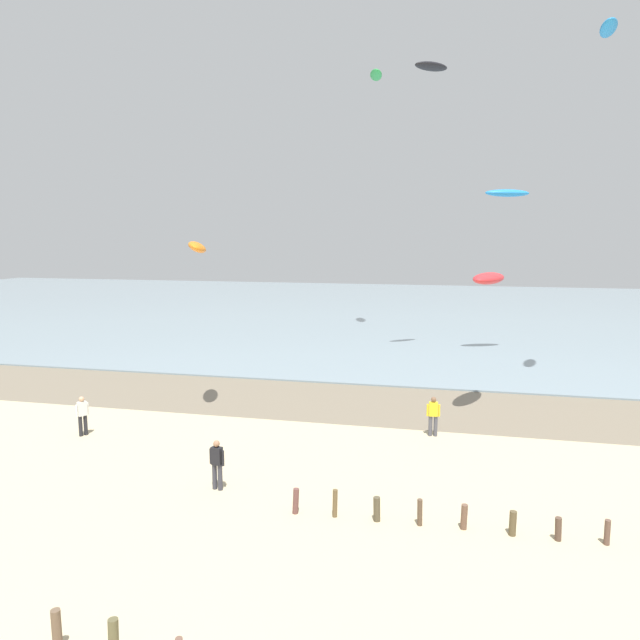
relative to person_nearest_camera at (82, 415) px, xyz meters
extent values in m
cube|color=#7A6D59|center=(9.60, 7.46, -0.91)|extent=(120.00, 7.18, 0.01)
cube|color=#7F939E|center=(9.60, 46.05, -0.87)|extent=(160.00, 70.00, 0.10)
cylinder|color=brown|center=(7.51, -11.80, -0.47)|extent=(0.20, 0.21, 0.89)
cylinder|color=brown|center=(10.71, -4.87, -0.52)|extent=(0.21, 0.20, 0.80)
cylinder|color=brown|center=(11.93, -4.82, -0.49)|extent=(0.16, 0.17, 0.86)
cylinder|color=brown|center=(13.20, -4.82, -0.55)|extent=(0.22, 0.21, 0.75)
cylinder|color=brown|center=(14.46, -4.82, -0.51)|extent=(0.16, 0.18, 0.82)
cylinder|color=brown|center=(15.73, -4.75, -0.54)|extent=(0.20, 0.21, 0.76)
cylinder|color=brown|center=(17.07, -4.80, -0.56)|extent=(0.21, 0.22, 0.72)
cylinder|color=brown|center=(18.28, -4.84, -0.57)|extent=(0.20, 0.21, 0.70)
cylinder|color=brown|center=(19.56, -4.78, -0.55)|extent=(0.17, 0.19, 0.74)
cylinder|color=#232328|center=(0.06, 0.09, -0.48)|extent=(0.16, 0.16, 0.88)
cylinder|color=#232328|center=(-0.06, -0.09, -0.48)|extent=(0.16, 0.16, 0.88)
cube|color=white|center=(0.00, 0.00, 0.26)|extent=(0.37, 0.42, 0.60)
sphere|color=tan|center=(0.00, 0.00, 0.68)|extent=(0.22, 0.22, 0.22)
cylinder|color=white|center=(0.12, 0.21, 0.21)|extent=(0.09, 0.09, 0.52)
cylinder|color=white|center=(-0.12, -0.21, 0.21)|extent=(0.09, 0.09, 0.52)
cylinder|color=#4C4C56|center=(14.66, 3.26, -0.48)|extent=(0.16, 0.16, 0.88)
cylinder|color=#4C4C56|center=(14.44, 3.25, -0.48)|extent=(0.16, 0.16, 0.88)
cube|color=yellow|center=(14.55, 3.25, 0.26)|extent=(0.38, 0.25, 0.60)
sphere|color=brown|center=(14.55, 3.25, 0.68)|extent=(0.22, 0.22, 0.22)
cylinder|color=yellow|center=(14.78, 3.27, 0.21)|extent=(0.09, 0.09, 0.52)
cylinder|color=yellow|center=(14.31, 3.23, 0.21)|extent=(0.09, 0.09, 0.52)
cylinder|color=#383842|center=(7.59, -3.78, -0.48)|extent=(0.16, 0.16, 0.88)
cylinder|color=#383842|center=(7.80, -3.82, -0.48)|extent=(0.16, 0.16, 0.88)
cube|color=black|center=(7.70, -3.80, 0.26)|extent=(0.40, 0.29, 0.60)
sphere|color=#9E7051|center=(7.70, -3.80, 0.68)|extent=(0.22, 0.22, 0.22)
cylinder|color=black|center=(7.46, -3.75, 0.21)|extent=(0.09, 0.09, 0.52)
cylinder|color=black|center=(7.93, -3.85, 0.21)|extent=(0.09, 0.09, 0.52)
ellipsoid|color=green|center=(8.51, 28.54, 20.45)|extent=(1.70, 3.17, 0.78)
ellipsoid|color=#2384D1|center=(22.30, 11.96, 17.72)|extent=(1.46, 2.80, 0.72)
ellipsoid|color=red|center=(16.80, 7.07, 5.57)|extent=(2.17, 3.47, 0.59)
ellipsoid|color=orange|center=(3.60, 4.11, 7.01)|extent=(1.81, 2.81, 0.76)
ellipsoid|color=black|center=(13.38, 18.52, 18.18)|extent=(2.45, 2.19, 0.64)
ellipsoid|color=#2384D1|center=(18.52, 20.77, 10.37)|extent=(3.28, 2.15, 0.55)
camera|label=1|loc=(15.24, -21.39, 7.52)|focal=33.15mm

